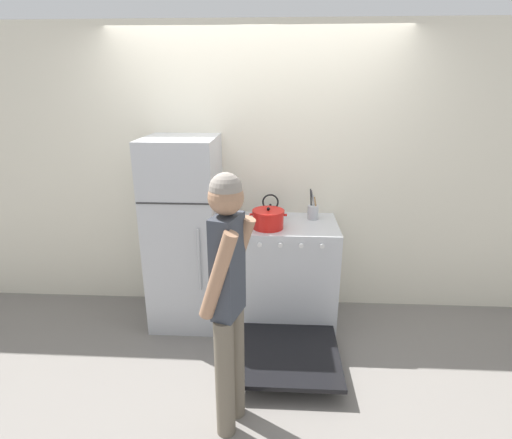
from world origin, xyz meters
TOP-DOWN VIEW (x-y plane):
  - ground_plane at (0.00, 0.00)m, footprint 14.00×14.00m
  - wall_back at (0.00, 0.03)m, footprint 10.00×0.06m
  - refrigerator at (-0.60, -0.32)m, footprint 0.59×0.66m
  - stove_range at (0.30, -0.35)m, footprint 0.81×1.36m
  - dutch_oven_pot at (0.12, -0.43)m, footprint 0.30×0.26m
  - tea_kettle at (0.13, -0.18)m, footprint 0.23×0.19m
  - utensil_jar at (0.50, -0.18)m, footprint 0.10×0.10m
  - person at (-0.08, -1.53)m, footprint 0.32×0.38m

SIDE VIEW (x-z plane):
  - ground_plane at x=0.00m, z-range 0.00..0.00m
  - stove_range at x=0.30m, z-range 0.00..0.92m
  - refrigerator at x=-0.60m, z-range 0.00..1.64m
  - person at x=-0.08m, z-range 0.11..1.73m
  - tea_kettle at x=0.13m, z-range 0.88..1.10m
  - utensil_jar at x=0.50m, z-range 0.86..1.13m
  - dutch_oven_pot at x=0.12m, z-range 0.91..1.09m
  - wall_back at x=0.00m, z-range 0.00..2.55m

